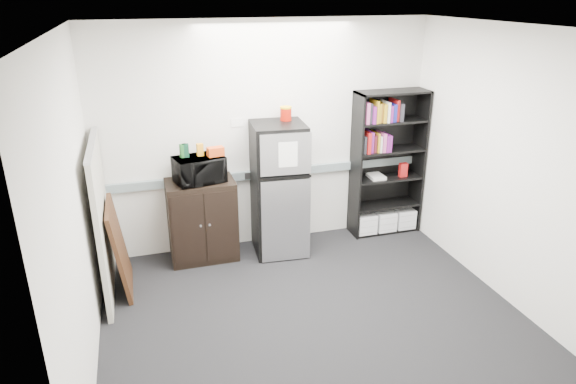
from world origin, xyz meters
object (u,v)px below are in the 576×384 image
Objects in this scene: cubicle_partition at (102,220)px; refrigerator at (279,190)px; cabinet at (202,220)px; bookshelf at (387,165)px; microwave at (199,170)px.

cubicle_partition reaches higher than refrigerator.
refrigerator reaches higher than cabinet.
cabinet is at bearing 21.84° from cubicle_partition.
refrigerator is at bearing 9.88° from cubicle_partition.
cubicle_partition is at bearing -171.94° from bookshelf.
refrigerator is at bearing -5.05° from cabinet.
cubicle_partition is at bearing -172.27° from microwave.
cubicle_partition is 1.18m from cabinet.
bookshelf is at bearing 1.55° from cabinet.
refrigerator is (0.91, -0.08, 0.31)m from cabinet.
cabinet is at bearing 179.38° from refrigerator.
refrigerator is (-1.47, -0.14, -0.12)m from bookshelf.
refrigerator is at bearing -17.41° from microwave.
bookshelf is 1.48m from refrigerator.
bookshelf reaches higher than cubicle_partition.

